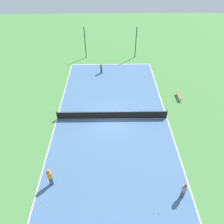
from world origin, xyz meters
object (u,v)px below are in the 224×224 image
Objects in this scene: fence_post_back_right at (136,43)px; player_baseline_gray at (184,190)px; player_center_orange at (50,176)px; bench at (179,95)px; fence_post_back_left at (85,43)px; tennis_net at (112,115)px; player_far_green at (101,68)px; tennis_ball_midcourt at (41,201)px; tennis_ball_near_net at (159,213)px.

player_baseline_gray is at bearing -87.20° from fence_post_back_right.
bench is at bearing -158.47° from player_center_orange.
bench is 16.39m from fence_post_back_left.
player_center_orange is 0.37× the size of fence_post_back_left.
player_baseline_gray is at bearing -60.61° from tennis_net.
player_far_green is 19.31m from tennis_ball_midcourt.
fence_post_back_left is (1.44, 23.99, 2.30)m from tennis_ball_midcourt.
player_far_green is at bearing -121.29° from player_center_orange.
fence_post_back_right is (8.60, 22.54, 1.32)m from player_center_orange.
tennis_net is 168.66× the size of tennis_ball_near_net.
fence_post_back_right reaches higher than bench.
player_far_green is (3.43, 17.44, -0.24)m from player_center_orange.
tennis_ball_midcourt is at bearing -120.03° from tennis_net.
fence_post_back_left is 7.68m from fence_post_back_right.
fence_post_back_left reaches higher than tennis_ball_midcourt.
fence_post_back_right reaches higher than player_center_orange.
tennis_ball_midcourt is at bearing 50.33° from player_center_orange.
tennis_ball_near_net is at bearing 142.57° from player_center_orange.
bench reaches higher than tennis_ball_midcourt.
player_baseline_gray is (6.33, -18.64, 0.11)m from player_far_green.
fence_post_back_left is (-8.84, 23.74, 1.45)m from player_baseline_gray.
tennis_ball_midcourt is at bearing 150.89° from player_far_green.
tennis_ball_near_net is (-4.87, -13.79, -0.33)m from bench.
fence_post_back_left and fence_post_back_right have the same top height.
fence_post_back_right is (7.68, 0.00, 0.00)m from fence_post_back_left.
bench is 11.13m from player_far_green.
player_center_orange is at bearing -110.89° from fence_post_back_right.
bench is 12.90m from player_baseline_gray.
bench is 14.63m from tennis_ball_near_net.
tennis_ball_near_net is at bearing -91.70° from fence_post_back_right.
player_far_green is 20.41× the size of tennis_ball_near_net.
fence_post_back_right is at bearing 88.30° from tennis_ball_near_net.
tennis_ball_near_net is at bearing -6.74° from tennis_ball_midcourt.
tennis_net is 10.59m from tennis_ball_near_net.
tennis_net is 7.31× the size of player_baseline_gray.
bench is at bearing 24.71° from tennis_net.
player_baseline_gray is 25.37m from fence_post_back_left.
fence_post_back_left is (-11.81, 11.19, 1.97)m from bench.
tennis_net is at bearing 167.39° from player_baseline_gray.
player_center_orange reaches higher than tennis_net.
tennis_ball_midcourt is (-5.28, -9.13, -0.47)m from tennis_net.
player_baseline_gray is 2.43m from tennis_ball_near_net.
player_center_orange is 1.27× the size of player_far_green.
player_baseline_gray is at bearing -178.55° from player_far_green.
tennis_net reaches higher than tennis_ball_midcourt.
tennis_net is at bearing 107.02° from tennis_ball_near_net.
player_far_green is (-9.31, 6.09, 0.41)m from bench.
player_center_orange is at bearing -121.82° from tennis_net.
tennis_net is at bearing 170.46° from player_far_green.
tennis_ball_midcourt is at bearing -110.80° from fence_post_back_right.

